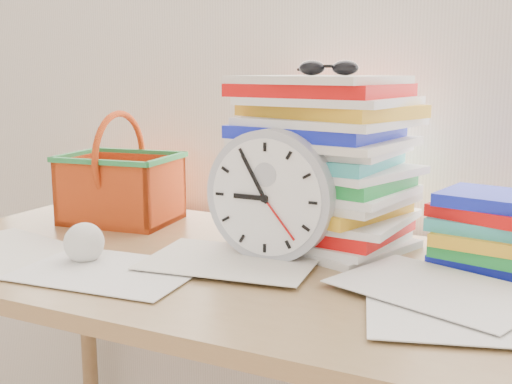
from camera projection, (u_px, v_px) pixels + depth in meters
The scene contains 8 objects.
desk at pixel (237, 298), 1.25m from camera, with size 1.40×0.70×0.75m.
paper_stack at pixel (323, 162), 1.32m from camera, with size 0.35×0.29×0.35m, color white, non-canonical shape.
clock at pixel (271, 196), 1.22m from camera, with size 0.25×0.25×0.05m, color #ABAFB8.
sunglasses at pixel (328, 68), 1.23m from camera, with size 0.13×0.11×0.03m, color black, non-canonical shape.
book_stack at pixel (503, 232), 1.17m from camera, with size 0.27×0.21×0.14m, color white, non-canonical shape.
basket at pixel (120, 168), 1.53m from camera, with size 0.26×0.20×0.26m, color #DC4B15, non-canonical shape.
crumpled_ball at pixel (84, 242), 1.22m from camera, with size 0.08×0.08×0.08m, color white.
scattered_papers at pixel (237, 258), 1.23m from camera, with size 1.26×0.42×0.02m, color white, non-canonical shape.
Camera 1 is at (0.56, 0.55, 1.11)m, focal length 45.00 mm.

